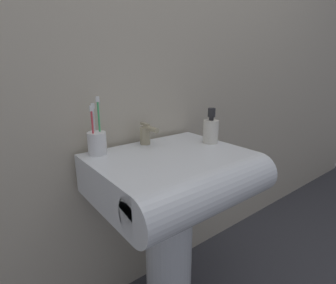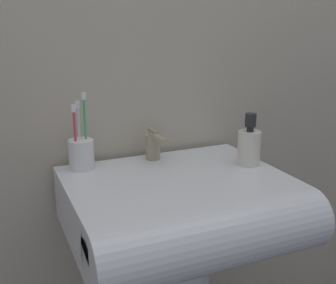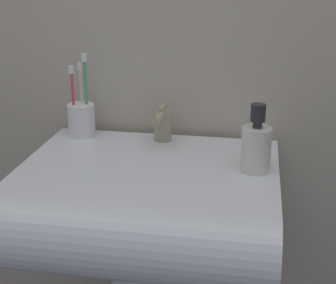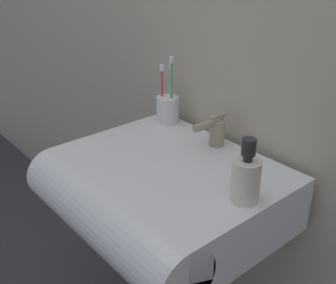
{
  "view_description": "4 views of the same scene",
  "coord_description": "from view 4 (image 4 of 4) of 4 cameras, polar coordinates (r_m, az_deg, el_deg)",
  "views": [
    {
      "loc": [
        -0.59,
        -0.75,
        1.07
      ],
      "look_at": [
        0.01,
        0.02,
        0.79
      ],
      "focal_mm": 28.0,
      "sensor_mm": 36.0,
      "label": 1
    },
    {
      "loc": [
        -0.44,
        -0.96,
        1.16
      ],
      "look_at": [
        -0.02,
        0.0,
        0.85
      ],
      "focal_mm": 45.0,
      "sensor_mm": 36.0,
      "label": 2
    },
    {
      "loc": [
        0.23,
        -1.06,
        1.2
      ],
      "look_at": [
        0.04,
        0.02,
        0.8
      ],
      "focal_mm": 55.0,
      "sensor_mm": 36.0,
      "label": 3
    },
    {
      "loc": [
        0.73,
        -0.64,
        1.28
      ],
      "look_at": [
        -0.02,
        -0.0,
        0.81
      ],
      "focal_mm": 45.0,
      "sensor_mm": 36.0,
      "label": 4
    }
  ],
  "objects": [
    {
      "name": "sink_basin",
      "position": [
        1.12,
        -1.51,
        -7.11
      ],
      "size": [
        0.58,
        0.5,
        0.15
      ],
      "color": "white",
      "rests_on": "sink_pedestal"
    },
    {
      "name": "toothbrush_cup",
      "position": [
        1.34,
        -0.06,
        4.58
      ],
      "size": [
        0.07,
        0.07,
        0.22
      ],
      "color": "white",
      "rests_on": "sink_basin"
    },
    {
      "name": "soap_bottle",
      "position": [
        0.95,
        10.5,
        -4.79
      ],
      "size": [
        0.07,
        0.07,
        0.15
      ],
      "color": "silver",
      "rests_on": "sink_basin"
    },
    {
      "name": "faucet",
      "position": [
        1.19,
        6.43,
        1.53
      ],
      "size": [
        0.04,
        0.12,
        0.09
      ],
      "color": "tan",
      "rests_on": "sink_basin"
    }
  ]
}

